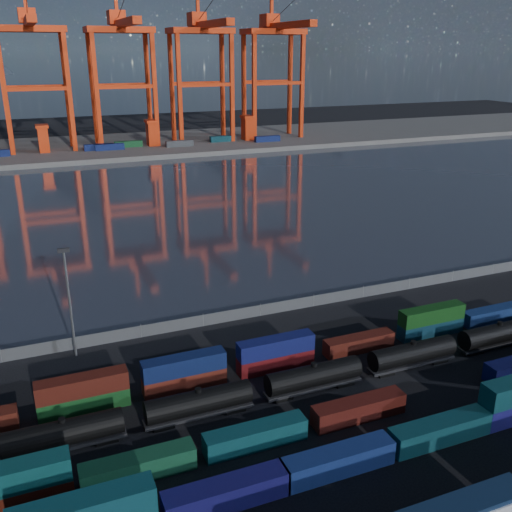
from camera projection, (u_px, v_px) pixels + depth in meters
name	position (u px, v px, depth m)	size (l,w,h in m)	color
ground	(347.00, 407.00, 71.14)	(700.00, 700.00, 0.00)	black
harbor_water	(157.00, 206.00, 162.49)	(700.00, 700.00, 0.00)	#2C3240
far_quay	(103.00, 147.00, 253.50)	(700.00, 70.00, 2.00)	#514F4C
container_row_south	(343.00, 452.00, 59.70)	(140.93, 2.57, 5.47)	#47494D
container_row_mid	(296.00, 421.00, 65.36)	(140.33, 2.42, 5.16)	#45484B
container_row_north	(245.00, 363.00, 77.47)	(141.38, 2.24, 4.77)	navy
tanker_string	(313.00, 377.00, 73.87)	(137.44, 2.89, 4.13)	black
waterfront_fence	(261.00, 310.00, 95.16)	(160.12, 0.12, 2.20)	#595B5E
yard_light_mast	(69.00, 297.00, 79.93)	(1.60, 0.40, 16.60)	slate
gantry_cranes	(77.00, 44.00, 230.17)	(202.53, 52.86, 71.58)	red
quay_containers	(81.00, 148.00, 236.16)	(172.58, 10.99, 2.60)	navy
straddle_carriers	(99.00, 135.00, 241.58)	(140.00, 7.00, 11.10)	red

